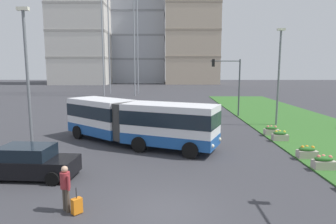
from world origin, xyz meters
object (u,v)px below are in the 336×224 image
object	(u,v)px
apartment_tower_westcentre	(137,15)
flower_planter_2	(307,152)
car_black_sedan	(30,162)
flower_planter_4	(271,130)
apartment_tower_west	(82,9)
streetlight_median	(279,73)
pedestrian_crossing	(65,185)
articulated_bus	(135,121)
apartment_tower_centre	(192,21)
rolling_suitcase	(77,206)
car_grey_wagon	(110,112)
traffic_light_far_right	(230,78)
streetlight_left	(27,75)
flower_planter_3	(280,136)
flower_planter_1	(324,162)

from	to	relation	value
apartment_tower_westcentre	flower_planter_2	bearing A→B (deg)	-78.28
car_black_sedan	apartment_tower_westcentre	size ratio (longest dim) A/B	0.09
flower_planter_4	apartment_tower_west	bearing A→B (deg)	115.16
flower_planter_4	streetlight_median	distance (m)	6.40
pedestrian_crossing	apartment_tower_westcentre	xyz separation A→B (m)	(-8.37, 103.67, 24.17)
articulated_bus	flower_planter_2	world-z (taller)	articulated_bus
flower_planter_2	apartment_tower_centre	xyz separation A→B (m)	(-0.29, 90.08, 21.49)
rolling_suitcase	apartment_tower_west	distance (m)	100.92
apartment_tower_westcentre	car_grey_wagon	bearing A→B (deg)	-85.95
traffic_light_far_right	streetlight_left	distance (m)	20.82
flower_planter_2	traffic_light_far_right	xyz separation A→B (m)	(-1.40, 15.53, 3.82)
car_black_sedan	apartment_tower_west	world-z (taller)	apartment_tower_west
car_grey_wagon	apartment_tower_westcentre	size ratio (longest dim) A/B	0.09
rolling_suitcase	apartment_tower_westcentre	world-z (taller)	apartment_tower_westcentre
car_black_sedan	pedestrian_crossing	bearing A→B (deg)	-48.97
car_grey_wagon	flower_planter_3	xyz separation A→B (m)	(14.26, -9.28, -0.33)
flower_planter_2	traffic_light_far_right	distance (m)	16.06
flower_planter_3	apartment_tower_westcentre	size ratio (longest dim) A/B	0.02
streetlight_median	car_black_sedan	bearing A→B (deg)	-141.47
articulated_bus	flower_planter_1	bearing A→B (deg)	-26.58
apartment_tower_westcentre	apartment_tower_centre	bearing A→B (deg)	-19.95
flower_planter_3	flower_planter_4	world-z (taller)	same
flower_planter_1	apartment_tower_westcentre	world-z (taller)	apartment_tower_westcentre
car_grey_wagon	flower_planter_2	size ratio (longest dim) A/B	4.18
articulated_bus	flower_planter_2	bearing A→B (deg)	-17.79
flower_planter_1	rolling_suitcase	bearing A→B (deg)	-157.51
traffic_light_far_right	apartment_tower_centre	xyz separation A→B (m)	(1.11, 74.55, 17.67)
rolling_suitcase	car_black_sedan	bearing A→B (deg)	133.45
articulated_bus	apartment_tower_westcentre	xyz separation A→B (m)	(-9.79, 93.96, 23.52)
car_black_sedan	streetlight_left	size ratio (longest dim) A/B	0.51
car_grey_wagon	apartment_tower_westcentre	xyz separation A→B (m)	(-5.93, 83.79, 24.42)
car_grey_wagon	pedestrian_crossing	distance (m)	20.04
car_grey_wagon	streetlight_left	bearing A→B (deg)	-101.52
flower_planter_4	car_grey_wagon	bearing A→B (deg)	152.37
pedestrian_crossing	apartment_tower_centre	bearing A→B (deg)	83.18
car_grey_wagon	flower_planter_4	world-z (taller)	car_grey_wagon
flower_planter_4	rolling_suitcase	bearing A→B (deg)	-132.02
rolling_suitcase	flower_planter_3	size ratio (longest dim) A/B	0.88
rolling_suitcase	articulated_bus	bearing A→B (deg)	84.40
flower_planter_2	apartment_tower_westcentre	world-z (taller)	apartment_tower_westcentre
streetlight_left	streetlight_median	world-z (taller)	streetlight_left
flower_planter_2	articulated_bus	bearing A→B (deg)	162.21
pedestrian_crossing	rolling_suitcase	distance (m)	0.85
apartment_tower_centre	streetlight_median	bearing A→B (deg)	-88.43
apartment_tower_west	apartment_tower_centre	xyz separation A→B (m)	(37.93, 2.66, -3.45)
flower_planter_2	streetlight_median	world-z (taller)	streetlight_median
rolling_suitcase	flower_planter_2	distance (m)	13.14
apartment_tower_west	flower_planter_4	bearing A→B (deg)	-64.84
pedestrian_crossing	flower_planter_2	xyz separation A→B (m)	(11.82, 6.37, -0.58)
pedestrian_crossing	flower_planter_3	bearing A→B (deg)	41.90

